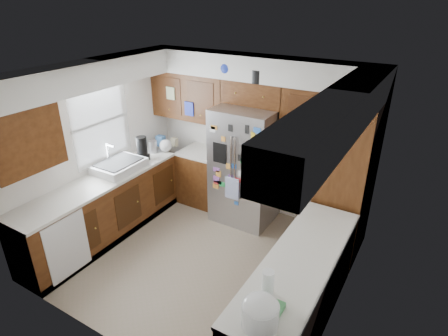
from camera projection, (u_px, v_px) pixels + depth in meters
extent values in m
plane|color=gray|center=(202.00, 258.00, 5.10)|extent=(3.60, 3.60, 0.00)
cube|color=white|center=(258.00, 136.00, 5.81)|extent=(3.60, 0.04, 2.50)
cube|color=white|center=(97.00, 147.00, 5.40)|extent=(0.04, 3.20, 2.50)
cube|color=white|center=(349.00, 217.00, 3.73)|extent=(0.04, 3.20, 2.50)
cube|color=white|center=(98.00, 245.00, 3.33)|extent=(3.60, 0.04, 2.50)
cube|color=white|center=(197.00, 71.00, 4.03)|extent=(3.60, 3.20, 0.02)
cube|color=silver|center=(255.00, 68.00, 5.20)|extent=(3.60, 0.38, 0.35)
cube|color=silver|center=(95.00, 73.00, 4.86)|extent=(0.38, 3.20, 0.35)
cube|color=silver|center=(345.00, 110.00, 3.36)|extent=(0.38, 3.20, 0.35)
cube|color=#3B1C0B|center=(191.00, 96.00, 5.98)|extent=(1.33, 0.34, 0.75)
cube|color=#3B1C0B|center=(331.00, 118.00, 4.92)|extent=(1.33, 0.34, 0.75)
cube|color=#3B1C0B|center=(21.00, 140.00, 4.21)|extent=(0.34, 0.85, 0.75)
cube|color=white|center=(99.00, 122.00, 5.33)|extent=(0.02, 0.90, 1.05)
cube|color=white|center=(101.00, 123.00, 5.31)|extent=(0.01, 1.02, 1.15)
cube|color=#1D2EAC|center=(189.00, 109.00, 5.85)|extent=(0.16, 0.02, 0.22)
cube|color=beige|center=(171.00, 93.00, 5.93)|extent=(0.16, 0.02, 0.20)
cube|color=#3B1C0B|center=(103.00, 210.00, 5.38)|extent=(0.60, 2.60, 0.88)
cube|color=#3B1C0B|center=(204.00, 178.00, 6.31)|extent=(0.75, 0.60, 0.88)
cube|color=silver|center=(99.00, 182.00, 5.18)|extent=(0.63, 2.60, 0.04)
cube|color=silver|center=(203.00, 153.00, 6.11)|extent=(0.75, 0.60, 0.04)
cube|color=black|center=(107.00, 233.00, 5.55)|extent=(0.60, 2.60, 0.10)
cube|color=silver|center=(68.00, 247.00, 4.57)|extent=(0.01, 0.58, 0.80)
cube|color=#3B1C0B|center=(296.00, 297.00, 3.85)|extent=(0.60, 2.25, 0.88)
cube|color=silver|center=(300.00, 262.00, 3.65)|extent=(0.63, 2.25, 0.04)
cube|color=black|center=(293.00, 325.00, 4.02)|extent=(0.60, 2.25, 0.10)
cube|color=#3B1C0B|center=(346.00, 180.00, 4.84)|extent=(0.60, 0.90, 2.15)
cube|color=#A6A5AB|center=(245.00, 166.00, 5.65)|extent=(0.90, 0.75, 1.80)
cylinder|color=silver|center=(231.00, 166.00, 5.30)|extent=(0.02, 0.02, 0.90)
cylinder|color=silver|center=(235.00, 167.00, 5.27)|extent=(0.02, 0.02, 0.90)
cube|color=black|center=(220.00, 153.00, 5.33)|extent=(0.22, 0.01, 0.30)
cube|color=white|center=(232.00, 188.00, 5.42)|extent=(0.22, 0.01, 0.34)
cube|color=green|center=(222.00, 185.00, 5.52)|extent=(0.11, 0.00, 0.07)
cube|color=red|center=(255.00, 141.00, 4.95)|extent=(0.05, 0.00, 0.05)
cube|color=white|center=(251.00, 196.00, 5.33)|extent=(0.08, 0.00, 0.08)
cube|color=blue|center=(236.00, 203.00, 5.52)|extent=(0.07, 0.00, 0.06)
cube|color=orange|center=(214.00, 127.00, 5.21)|extent=(0.11, 0.00, 0.06)
cube|color=#8C4C99|center=(216.00, 170.00, 5.48)|extent=(0.11, 0.00, 0.06)
cube|color=black|center=(247.00, 129.00, 4.95)|extent=(0.06, 0.00, 0.12)
cube|color=green|center=(242.00, 161.00, 5.18)|extent=(0.06, 0.00, 0.07)
cube|color=orange|center=(223.00, 139.00, 5.21)|extent=(0.06, 0.00, 0.07)
cube|color=yellow|center=(236.00, 187.00, 5.40)|extent=(0.07, 0.00, 0.09)
cube|color=red|center=(250.00, 188.00, 5.28)|extent=(0.10, 0.00, 0.06)
cube|color=blue|center=(235.00, 188.00, 5.42)|extent=(0.08, 0.00, 0.09)
cube|color=black|center=(240.00, 158.00, 5.18)|extent=(0.05, 0.00, 0.09)
cube|color=blue|center=(257.00, 131.00, 4.87)|extent=(0.10, 0.00, 0.08)
cube|color=red|center=(236.00, 187.00, 5.41)|extent=(0.10, 0.00, 0.08)
cube|color=#8C4C99|center=(252.00, 183.00, 5.23)|extent=(0.06, 0.00, 0.10)
cube|color=white|center=(240.00, 174.00, 5.28)|extent=(0.07, 0.00, 0.09)
cube|color=black|center=(219.00, 183.00, 5.54)|extent=(0.07, 0.00, 0.05)
cube|color=orange|center=(228.00, 166.00, 5.34)|extent=(0.07, 0.00, 0.09)
cube|color=black|center=(230.00, 128.00, 5.08)|extent=(0.07, 0.00, 0.10)
cube|color=yellow|center=(253.00, 136.00, 4.94)|extent=(0.06, 0.00, 0.10)
cube|color=red|center=(238.00, 180.00, 5.34)|extent=(0.10, 0.00, 0.07)
cube|color=#8C4C99|center=(250.00, 189.00, 5.28)|extent=(0.10, 0.00, 0.11)
cube|color=red|center=(216.00, 183.00, 5.57)|extent=(0.08, 0.00, 0.06)
cube|color=green|center=(228.00, 185.00, 5.47)|extent=(0.11, 0.00, 0.07)
cube|color=white|center=(212.00, 129.00, 5.24)|extent=(0.09, 0.00, 0.09)
cube|color=red|center=(257.00, 143.00, 4.94)|extent=(0.07, 0.00, 0.08)
cube|color=orange|center=(216.00, 186.00, 5.60)|extent=(0.10, 0.00, 0.07)
cube|color=#8C4C99|center=(216.00, 179.00, 5.55)|extent=(0.11, 0.00, 0.11)
cube|color=blue|center=(233.00, 166.00, 5.29)|extent=(0.10, 0.00, 0.07)
cube|color=#8C4C99|center=(231.00, 177.00, 5.39)|extent=(0.06, 0.00, 0.07)
cube|color=orange|center=(218.00, 174.00, 5.49)|extent=(0.09, 0.00, 0.10)
cube|color=#3B1C0B|center=(255.00, 92.00, 5.37)|extent=(0.96, 0.34, 0.35)
sphere|color=#192D9B|center=(229.00, 67.00, 5.35)|extent=(0.31, 0.31, 0.31)
cylinder|color=black|center=(260.00, 75.00, 5.15)|extent=(0.31, 0.31, 0.18)
ellipsoid|color=#333338|center=(261.00, 69.00, 5.11)|extent=(0.29, 0.29, 0.13)
cube|color=silver|center=(119.00, 166.00, 5.46)|extent=(0.52, 0.70, 0.12)
cube|color=black|center=(119.00, 162.00, 5.43)|extent=(0.44, 0.60, 0.02)
cylinder|color=silver|center=(108.00, 153.00, 5.48)|extent=(0.02, 0.02, 0.30)
cylinder|color=silver|center=(110.00, 146.00, 5.40)|extent=(0.16, 0.02, 0.02)
cube|color=yellow|center=(119.00, 177.00, 5.22)|extent=(0.10, 0.18, 0.04)
cube|color=black|center=(143.00, 157.00, 5.78)|extent=(0.18, 0.14, 0.10)
cylinder|color=black|center=(142.00, 146.00, 5.70)|extent=(0.16, 0.16, 0.28)
cylinder|color=#A6A5AB|center=(153.00, 147.00, 6.04)|extent=(0.14, 0.14, 0.20)
sphere|color=silver|center=(166.00, 146.00, 6.07)|extent=(0.20, 0.20, 0.20)
cube|color=#3F72B2|center=(161.00, 141.00, 6.29)|extent=(0.14, 0.10, 0.18)
cube|color=#BFB28C|center=(174.00, 142.00, 6.30)|extent=(0.10, 0.08, 0.14)
cylinder|color=silver|center=(137.00, 159.00, 5.71)|extent=(0.08, 0.08, 0.11)
cylinder|color=silver|center=(260.00, 315.00, 2.90)|extent=(0.29, 0.29, 0.20)
ellipsoid|color=silver|center=(261.00, 306.00, 2.86)|extent=(0.28, 0.28, 0.13)
cube|color=black|center=(245.00, 306.00, 2.96)|extent=(0.04, 0.06, 0.04)
cylinder|color=white|center=(268.00, 282.00, 3.20)|extent=(0.10, 0.10, 0.24)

